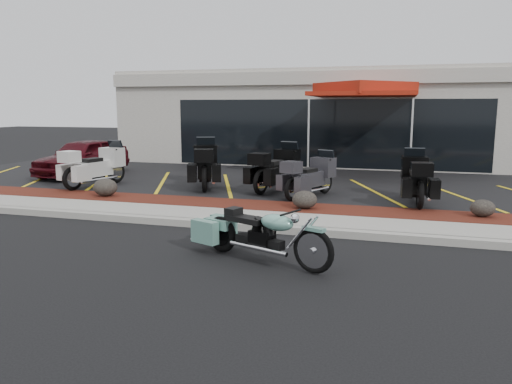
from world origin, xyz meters
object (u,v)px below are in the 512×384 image
(touring_white, at_px, (116,162))
(parked_car, at_px, (83,157))
(hero_cruiser, at_px, (314,244))
(popup_canopy, at_px, (364,91))
(traffic_cone, at_px, (310,173))

(touring_white, distance_m, parked_car, 2.38)
(hero_cruiser, xyz_separation_m, popup_canopy, (-0.13, 10.35, 2.57))
(traffic_cone, height_order, popup_canopy, popup_canopy)
(touring_white, relative_size, parked_car, 0.62)
(touring_white, bearing_deg, hero_cruiser, -117.65)
(touring_white, xyz_separation_m, parked_car, (-2.06, 1.20, -0.03))
(hero_cruiser, xyz_separation_m, traffic_cone, (-1.69, 9.00, -0.12))
(hero_cruiser, distance_m, touring_white, 9.78)
(hero_cruiser, bearing_deg, touring_white, 161.07)
(touring_white, bearing_deg, parked_car, 73.01)
(hero_cruiser, relative_size, popup_canopy, 0.65)
(traffic_cone, distance_m, popup_canopy, 3.39)
(popup_canopy, bearing_deg, touring_white, -164.27)
(parked_car, distance_m, traffic_cone, 7.88)
(touring_white, relative_size, traffic_cone, 5.66)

